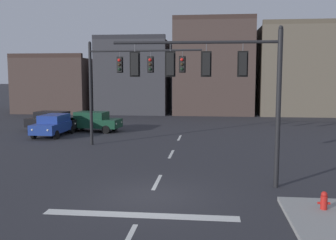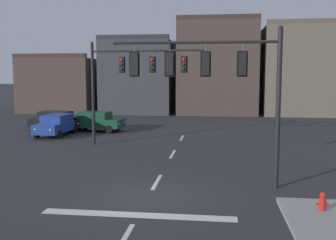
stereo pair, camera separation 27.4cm
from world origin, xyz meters
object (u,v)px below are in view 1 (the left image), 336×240
car_lot_middle (53,121)px  fire_hydrant (324,204)px  signal_mast_near_side (220,76)px  signal_mast_far_side (125,74)px  car_lot_nearside (93,121)px  car_lot_farside (54,125)px

car_lot_middle → fire_hydrant: size_ratio=6.16×
fire_hydrant → signal_mast_near_side: bearing=139.1°
signal_mast_near_side → signal_mast_far_side: 10.30m
car_lot_nearside → fire_hydrant: bearing=-53.3°
signal_mast_far_side → car_lot_farside: 8.19m
signal_mast_far_side → fire_hydrant: signal_mast_far_side is taller
car_lot_middle → fire_hydrant: 24.14m
signal_mast_far_side → car_lot_nearside: size_ratio=1.58×
signal_mast_far_side → fire_hydrant: 15.28m
signal_mast_near_side → signal_mast_far_side: signal_mast_far_side is taller
car_lot_farside → fire_hydrant: size_ratio=6.01×
car_lot_farside → fire_hydrant: (15.46, -15.08, -0.53)m
car_lot_nearside → car_lot_farside: bearing=-129.6°
car_lot_farside → signal_mast_near_side: bearing=-45.2°
car_lot_middle → car_lot_farside: (1.06, -2.51, 0.00)m
signal_mast_near_side → fire_hydrant: size_ratio=8.96×
car_lot_nearside → fire_hydrant: (13.24, -17.76, -0.53)m
car_lot_nearside → fire_hydrant: car_lot_nearside is taller
fire_hydrant → car_lot_farside: bearing=135.7°
signal_mast_far_side → car_lot_middle: bearing=140.5°
car_lot_middle → signal_mast_far_side: bearing=-39.5°
signal_mast_far_side → signal_mast_near_side: bearing=-56.2°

